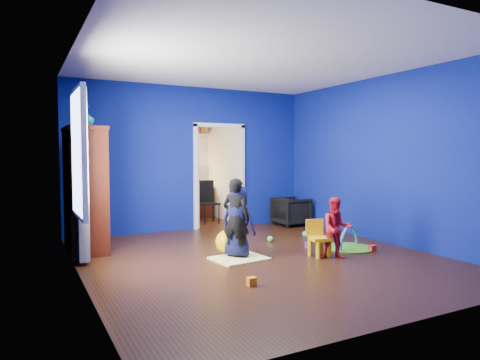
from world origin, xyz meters
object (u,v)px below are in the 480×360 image
toddler_red (336,228)px  folding_chair (209,203)px  kid_chair (320,240)px  tv_armoire (85,190)px  vase (86,119)px  hopper_ball (228,242)px  play_mat (349,248)px  child_black (236,218)px  study_desk (193,202)px  child_navy (238,221)px  armchair (291,211)px  crt_tv (88,187)px

toddler_red → folding_chair: (-0.39, 3.83, 0.01)m
kid_chair → tv_armoire: bearing=160.2°
toddler_red → kid_chair: bearing=153.9°
vase → hopper_ball: bearing=-26.8°
vase → play_mat: bearing=-21.4°
child_black → play_mat: 2.04m
vase → study_desk: bearing=45.5°
hopper_ball → play_mat: 2.02m
tv_armoire → child_navy: bearing=-37.7°
kid_chair → play_mat: (0.77, 0.22, -0.24)m
hopper_ball → folding_chair: size_ratio=0.41×
armchair → study_desk: (-1.46, 2.06, 0.07)m
child_black → vase: (-1.90, 1.23, 1.48)m
vase → kid_chair: (3.06, -1.72, -1.83)m
vase → crt_tv: bearing=82.4°
toddler_red → child_navy: bearing=177.6°
armchair → crt_tv: 4.33m
child_navy → crt_tv: crt_tv is taller
vase → folding_chair: 3.77m
armchair → play_mat: bearing=167.3°
folding_chair → tv_armoire: bearing=-150.2°
armchair → study_desk: 2.53m
hopper_ball → study_desk: bearing=76.4°
vase → folding_chair: bearing=34.1°
tv_armoire → kid_chair: (3.06, -2.02, -0.73)m
toddler_red → crt_tv: (-3.17, 2.22, 0.57)m
play_mat → crt_tv: bearing=154.6°
child_black → study_desk: size_ratio=1.35×
hopper_ball → study_desk: 3.94m
kid_chair → armchair: bearing=78.0°
armchair → child_navy: child_navy is taller
tv_armoire → kid_chair: 3.74m
toddler_red → hopper_ball: toddler_red is taller
crt_tv → play_mat: bearing=-25.4°
hopper_ball → child_black: bearing=-88.8°
child_navy → hopper_ball: bearing=-24.5°
crt_tv → study_desk: size_ratio=0.80×
toddler_red → folding_chair: bearing=122.9°
vase → folding_chair: (2.82, 1.91, -1.62)m
play_mat → tv_armoire: bearing=154.8°
vase → play_mat: 4.61m
child_navy → toddler_red: bearing=-155.2°
play_mat → child_navy: bearing=171.0°
armchair → kid_chair: armchair is taller
armchair → kid_chair: bearing=152.6°
toddler_red → folding_chair: folding_chair is taller
vase → study_desk: (2.82, 2.87, -1.70)m
hopper_ball → kid_chair: 1.40m
study_desk → folding_chair: 0.96m
vase → child_navy: bearing=-31.8°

